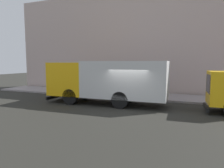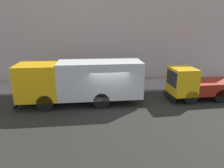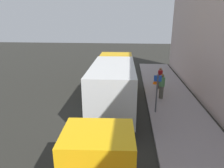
{
  "view_description": "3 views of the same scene",
  "coord_description": "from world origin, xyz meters",
  "px_view_note": "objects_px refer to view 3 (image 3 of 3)",
  "views": [
    {
      "loc": [
        -12.35,
        -3.73,
        2.95
      ],
      "look_at": [
        1.07,
        1.63,
        1.41
      ],
      "focal_mm": 32.68,
      "sensor_mm": 36.0,
      "label": 1
    },
    {
      "loc": [
        -13.37,
        0.92,
        5.62
      ],
      "look_at": [
        0.97,
        -0.26,
        1.34
      ],
      "focal_mm": 33.64,
      "sensor_mm": 36.0,
      "label": 2
    },
    {
      "loc": [
        1.74,
        -10.21,
        5.4
      ],
      "look_at": [
        0.63,
        2.0,
        1.48
      ],
      "focal_mm": 31.8,
      "sensor_mm": 36.0,
      "label": 3
    }
  ],
  "objects_px": {
    "street_sign_post": "(157,90)",
    "large_utility_truck": "(114,80)",
    "pedestrian_walking": "(162,86)",
    "traffic_cone_orange": "(155,81)",
    "pedestrian_standing": "(160,78)"
  },
  "relations": [
    {
      "from": "street_sign_post",
      "to": "large_utility_truck",
      "type": "bearing_deg",
      "value": 157.52
    },
    {
      "from": "pedestrian_walking",
      "to": "street_sign_post",
      "type": "xyz_separation_m",
      "value": [
        -0.64,
        -2.3,
        0.47
      ]
    },
    {
      "from": "large_utility_truck",
      "to": "pedestrian_walking",
      "type": "bearing_deg",
      "value": 18.96
    },
    {
      "from": "pedestrian_walking",
      "to": "traffic_cone_orange",
      "type": "bearing_deg",
      "value": 5.69
    },
    {
      "from": "large_utility_truck",
      "to": "traffic_cone_orange",
      "type": "bearing_deg",
      "value": 53.18
    },
    {
      "from": "traffic_cone_orange",
      "to": "street_sign_post",
      "type": "xyz_separation_m",
      "value": [
        -0.63,
        -5.68,
        1.11
      ]
    },
    {
      "from": "pedestrian_standing",
      "to": "traffic_cone_orange",
      "type": "xyz_separation_m",
      "value": [
        -0.2,
        1.23,
        -0.63
      ]
    },
    {
      "from": "pedestrian_standing",
      "to": "street_sign_post",
      "type": "height_order",
      "value": "street_sign_post"
    },
    {
      "from": "large_utility_truck",
      "to": "pedestrian_standing",
      "type": "xyz_separation_m",
      "value": [
        3.42,
        3.37,
        -0.68
      ]
    },
    {
      "from": "large_utility_truck",
      "to": "street_sign_post",
      "type": "xyz_separation_m",
      "value": [
        2.6,
        -1.08,
        -0.2
      ]
    },
    {
      "from": "pedestrian_standing",
      "to": "street_sign_post",
      "type": "distance_m",
      "value": 4.55
    },
    {
      "from": "large_utility_truck",
      "to": "pedestrian_standing",
      "type": "height_order",
      "value": "large_utility_truck"
    },
    {
      "from": "traffic_cone_orange",
      "to": "pedestrian_walking",
      "type": "bearing_deg",
      "value": -89.72
    },
    {
      "from": "traffic_cone_orange",
      "to": "street_sign_post",
      "type": "relative_size",
      "value": 0.24
    },
    {
      "from": "large_utility_truck",
      "to": "street_sign_post",
      "type": "bearing_deg",
      "value": -24.28
    }
  ]
}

